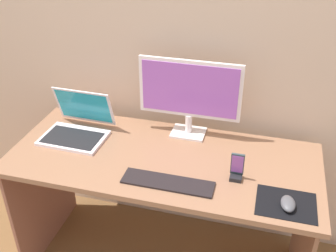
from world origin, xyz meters
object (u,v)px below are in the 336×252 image
(laptop, at_px, (77,127))
(monitor, at_px, (190,94))
(mouse, at_px, (288,204))
(phone_in_dock, at_px, (237,170))
(keyboard_external, at_px, (168,183))

(laptop, bearing_deg, monitor, 16.07)
(monitor, relative_size, mouse, 5.32)
(mouse, relative_size, phone_in_dock, 0.72)
(mouse, xyz_separation_m, phone_in_dock, (-0.23, 0.14, 0.03))
(monitor, distance_m, mouse, 0.73)
(monitor, xyz_separation_m, keyboard_external, (0.00, -0.44, -0.24))
(monitor, relative_size, keyboard_external, 1.27)
(laptop, relative_size, mouse, 3.40)
(laptop, distance_m, keyboard_external, 0.64)
(phone_in_dock, bearing_deg, laptop, 169.79)
(keyboard_external, bearing_deg, laptop, 154.66)
(monitor, height_order, mouse, monitor)
(keyboard_external, relative_size, mouse, 4.19)
(keyboard_external, bearing_deg, phone_in_dock, 21.77)
(monitor, height_order, keyboard_external, monitor)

